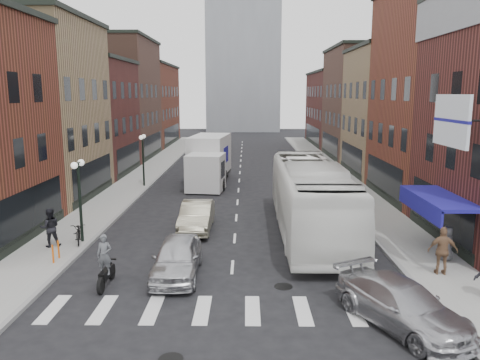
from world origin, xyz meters
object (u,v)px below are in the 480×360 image
parked_bicycle (79,232)px  billboard_sign (453,122)px  streetlamp_far (143,150)px  sedan_left_far (197,216)px  curb_car (402,305)px  ped_right_c (447,243)px  box_truck (209,161)px  ped_left_solo (50,227)px  streetlamp_near (79,185)px  motorcycle_rider (105,262)px  bike_rack (56,252)px  transit_bus (310,198)px  ped_right_b (443,251)px  sedan_left_near (177,258)px

parked_bicycle → billboard_sign: bearing=-30.1°
streetlamp_far → sedan_left_far: (5.33, -11.52, -2.15)m
curb_car → ped_right_c: 6.71m
box_truck → parked_bicycle: bearing=-101.1°
streetlamp_far → sedan_left_far: streetlamp_far is taller
box_truck → parked_bicycle: 16.44m
parked_bicycle → ped_left_solo: (-1.09, -0.65, 0.42)m
box_truck → parked_bicycle: box_truck is taller
streetlamp_far → streetlamp_near: bearing=-90.0°
motorcycle_rider → box_truck: bearing=84.9°
bike_rack → parked_bicycle: size_ratio=0.42×
transit_bus → parked_bicycle: bearing=-168.8°
curb_car → ped_right_b: bearing=27.8°
streetlamp_far → ped_right_c: 23.45m
transit_bus → ped_left_solo: (-12.52, -2.86, -0.82)m
billboard_sign → transit_bus: bearing=130.1°
motorcycle_rider → parked_bicycle: (-2.76, 4.92, -0.31)m
ped_left_solo → ped_right_b: 17.25m
motorcycle_rider → sedan_left_far: bearing=72.0°
curb_car → parked_bicycle: curb_car is taller
motorcycle_rider → ped_right_b: 13.13m
billboard_sign → sedan_left_far: size_ratio=0.80×
motorcycle_rider → parked_bicycle: motorcycle_rider is taller
streetlamp_far → ped_right_b: streetlamp_far is taller
streetlamp_near → sedan_left_far: 6.26m
ped_right_c → transit_bus: bearing=-58.6°
streetlamp_near → ped_left_solo: (-1.19, -0.82, -1.84)m
streetlamp_far → ped_left_solo: (-1.19, -14.82, -1.84)m
ped_left_solo → ped_right_c: size_ratio=1.21×
transit_bus → motorcycle_rider: bearing=-140.3°
streetlamp_near → streetlamp_far: bearing=90.0°
motorcycle_rider → sedan_left_near: bearing=25.1°
transit_bus → sedan_left_near: bearing=-135.3°
parked_bicycle → ped_left_solo: 1.34m
bike_rack → transit_bus: (11.53, 4.74, 1.34)m
billboard_sign → ped_right_c: 5.36m
sedan_left_near → ped_right_c: 11.49m
sedan_left_near → streetlamp_far: bearing=105.5°
motorcycle_rider → parked_bicycle: bearing=120.6°
ped_right_b → ped_right_c: 1.81m
sedan_left_near → ped_right_c: ped_right_c is taller
sedan_left_far → box_truck: bearing=92.0°
bike_rack → sedan_left_far: sedan_left_far is taller
ped_left_solo → streetlamp_far: bearing=-116.3°
ped_right_b → motorcycle_rider: bearing=11.9°
ped_right_b → parked_bicycle: bearing=-6.4°
motorcycle_rider → transit_bus: transit_bus is taller
streetlamp_near → streetlamp_far: same height
transit_bus → sedan_left_far: transit_bus is taller
sedan_left_near → ped_left_solo: size_ratio=2.44×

